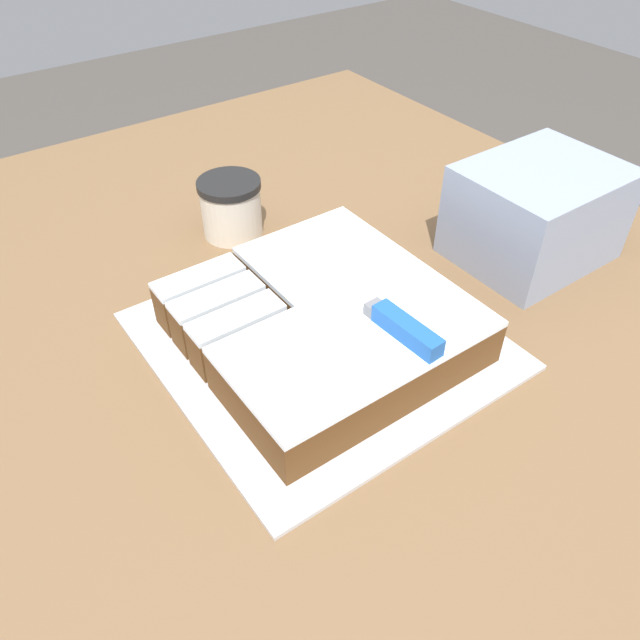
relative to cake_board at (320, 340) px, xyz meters
name	(u,v)px	position (x,y,z in m)	size (l,w,h in m)	color
ground_plane	(332,604)	(-0.06, 0.08, -0.93)	(8.00, 8.00, 0.00)	#4C4742
countertop	(335,490)	(-0.06, 0.08, -0.46)	(1.40, 1.10, 0.92)	brown
cake_board	(320,340)	(0.00, 0.00, 0.00)	(0.39, 0.39, 0.01)	silver
cake	(324,320)	(0.00, 0.00, 0.03)	(0.31, 0.31, 0.06)	brown
knife	(391,319)	(0.08, 0.04, 0.07)	(0.26, 0.03, 0.02)	silver
coffee_cup	(231,207)	(-0.28, 0.04, 0.04)	(0.10, 0.10, 0.09)	beige
storage_box	(536,213)	(0.02, 0.36, 0.07)	(0.17, 0.21, 0.14)	#8C99B2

